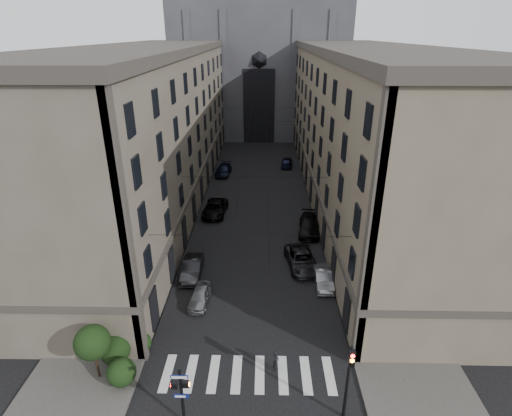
# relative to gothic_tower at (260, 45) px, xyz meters

# --- Properties ---
(sidewalk_left) EXTENTS (7.00, 80.00, 0.15)m
(sidewalk_left) POSITION_rel_gothic_tower_xyz_m (-10.50, -38.96, -17.72)
(sidewalk_left) COLOR #383533
(sidewalk_left) RESTS_ON ground
(sidewalk_right) EXTENTS (7.00, 80.00, 0.15)m
(sidewalk_right) POSITION_rel_gothic_tower_xyz_m (10.50, -38.96, -17.72)
(sidewalk_right) COLOR #383533
(sidewalk_right) RESTS_ON ground
(zebra_crossing) EXTENTS (11.00, 3.20, 0.01)m
(zebra_crossing) POSITION_rel_gothic_tower_xyz_m (0.00, -69.96, -17.79)
(zebra_crossing) COLOR beige
(zebra_crossing) RESTS_ON ground
(building_left) EXTENTS (13.60, 60.60, 18.85)m
(building_left) POSITION_rel_gothic_tower_xyz_m (-13.44, -38.96, -8.45)
(building_left) COLOR #4C463A
(building_left) RESTS_ON ground
(building_right) EXTENTS (13.60, 60.60, 18.85)m
(building_right) POSITION_rel_gothic_tower_xyz_m (13.44, -38.96, -8.45)
(building_right) COLOR brown
(building_right) RESTS_ON ground
(gothic_tower) EXTENTS (35.00, 23.00, 58.00)m
(gothic_tower) POSITION_rel_gothic_tower_xyz_m (0.00, 0.00, 0.00)
(gothic_tower) COLOR #2D2D33
(gothic_tower) RESTS_ON ground
(pedestrian_signal_left) EXTENTS (1.02, 0.38, 4.00)m
(pedestrian_signal_left) POSITION_rel_gothic_tower_xyz_m (-3.51, -73.46, -15.48)
(pedestrian_signal_left) COLOR black
(pedestrian_signal_left) RESTS_ON ground
(traffic_light_right) EXTENTS (0.34, 0.50, 5.20)m
(traffic_light_right) POSITION_rel_gothic_tower_xyz_m (5.60, -73.04, -14.51)
(traffic_light_right) COLOR black
(traffic_light_right) RESTS_ON ground
(shrub_cluster) EXTENTS (3.90, 4.40, 3.90)m
(shrub_cluster) POSITION_rel_gothic_tower_xyz_m (-8.72, -69.95, -16.00)
(shrub_cluster) COLOR black
(shrub_cluster) RESTS_ON sidewalk_left
(tram_wires) EXTENTS (14.00, 60.00, 0.43)m
(tram_wires) POSITION_rel_gothic_tower_xyz_m (0.00, -39.33, -10.55)
(tram_wires) COLOR black
(tram_wires) RESTS_ON ground
(car_left_near) EXTENTS (1.75, 3.83, 1.27)m
(car_left_near) POSITION_rel_gothic_tower_xyz_m (-4.20, -62.58, -17.16)
(car_left_near) COLOR slate
(car_left_near) RESTS_ON ground
(car_left_midnear) EXTENTS (1.69, 4.64, 1.52)m
(car_left_midnear) POSITION_rel_gothic_tower_xyz_m (-5.47, -58.61, -17.04)
(car_left_midnear) COLOR black
(car_left_midnear) RESTS_ON ground
(car_left_midfar) EXTENTS (2.97, 5.75, 1.55)m
(car_left_midfar) POSITION_rel_gothic_tower_xyz_m (-4.91, -45.32, -17.02)
(car_left_midfar) COLOR black
(car_left_midfar) RESTS_ON ground
(car_left_far) EXTENTS (2.48, 5.31, 1.50)m
(car_left_far) POSITION_rel_gothic_tower_xyz_m (-5.26, -30.70, -17.05)
(car_left_far) COLOR black
(car_left_far) RESTS_ON ground
(car_right_near) EXTENTS (1.46, 4.12, 1.36)m
(car_right_near) POSITION_rel_gothic_tower_xyz_m (6.20, -59.82, -17.12)
(car_right_near) COLOR gray
(car_right_near) RESTS_ON ground
(car_right_midnear) EXTENTS (3.25, 5.78, 1.53)m
(car_right_midnear) POSITION_rel_gothic_tower_xyz_m (4.53, -56.94, -17.04)
(car_right_midnear) COLOR black
(car_right_midnear) RESTS_ON ground
(car_right_midfar) EXTENTS (2.92, 5.81, 1.62)m
(car_right_midfar) POSITION_rel_gothic_tower_xyz_m (6.02, -49.74, -16.99)
(car_right_midfar) COLOR black
(car_right_midfar) RESTS_ON ground
(car_right_far) EXTENTS (2.13, 4.32, 1.42)m
(car_right_far) POSITION_rel_gothic_tower_xyz_m (4.72, -26.66, -17.09)
(car_right_far) COLOR black
(car_right_far) RESTS_ON ground
(pedestrian) EXTENTS (0.45, 0.62, 1.59)m
(pedestrian) POSITION_rel_gothic_tower_xyz_m (1.79, -69.61, -17.00)
(pedestrian) COLOR black
(pedestrian) RESTS_ON ground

